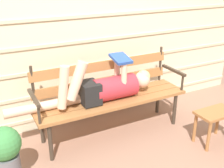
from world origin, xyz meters
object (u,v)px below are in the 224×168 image
at_px(reclining_person, 104,87).
at_px(potted_plant, 5,154).
at_px(footstool, 215,118).
at_px(park_bench, 109,92).

height_order(reclining_person, potted_plant, reclining_person).
distance_m(footstool, potted_plant, 2.17).
relative_size(park_bench, reclining_person, 1.08).
bearing_deg(reclining_person, potted_plant, -162.55).
height_order(park_bench, potted_plant, park_bench).
xyz_separation_m(park_bench, potted_plant, (-1.22, -0.42, -0.17)).
distance_m(park_bench, potted_plant, 1.31).
distance_m(reclining_person, footstool, 1.27).
bearing_deg(park_bench, potted_plant, -160.97).
bearing_deg(reclining_person, footstool, -34.21).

